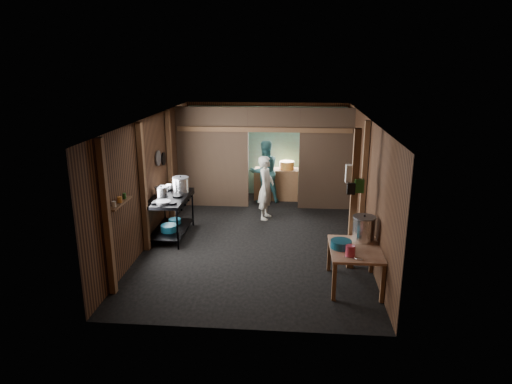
# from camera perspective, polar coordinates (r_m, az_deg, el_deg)

# --- Properties ---
(floor) EXTENTS (4.50, 7.00, 0.00)m
(floor) POSITION_cam_1_polar(r_m,az_deg,el_deg) (9.93, 0.10, -5.78)
(floor) COLOR black
(floor) RESTS_ON ground
(ceiling) EXTENTS (4.50, 7.00, 0.00)m
(ceiling) POSITION_cam_1_polar(r_m,az_deg,el_deg) (9.27, 0.10, 9.28)
(ceiling) COLOR #494541
(ceiling) RESTS_ON ground
(wall_back) EXTENTS (4.50, 0.00, 2.60)m
(wall_back) POSITION_cam_1_polar(r_m,az_deg,el_deg) (12.93, 1.37, 5.44)
(wall_back) COLOR brown
(wall_back) RESTS_ON ground
(wall_front) EXTENTS (4.50, 0.00, 2.60)m
(wall_front) POSITION_cam_1_polar(r_m,az_deg,el_deg) (6.22, -2.55, -6.74)
(wall_front) COLOR brown
(wall_front) RESTS_ON ground
(wall_left) EXTENTS (0.00, 7.00, 2.60)m
(wall_left) POSITION_cam_1_polar(r_m,az_deg,el_deg) (9.95, -12.93, 1.73)
(wall_left) COLOR brown
(wall_left) RESTS_ON ground
(wall_right) EXTENTS (0.00, 7.00, 2.60)m
(wall_right) POSITION_cam_1_polar(r_m,az_deg,el_deg) (9.61, 13.60, 1.17)
(wall_right) COLOR brown
(wall_right) RESTS_ON ground
(partition_left) EXTENTS (1.85, 0.10, 2.60)m
(partition_left) POSITION_cam_1_polar(r_m,az_deg,el_deg) (11.81, -5.46, 4.34)
(partition_left) COLOR brown
(partition_left) RESTS_ON floor
(partition_right) EXTENTS (1.35, 0.10, 2.60)m
(partition_right) POSITION_cam_1_polar(r_m,az_deg,el_deg) (11.66, 8.75, 4.06)
(partition_right) COLOR brown
(partition_right) RESTS_ON floor
(partition_header) EXTENTS (1.30, 0.10, 0.60)m
(partition_header) POSITION_cam_1_polar(r_m,az_deg,el_deg) (11.47, 2.27, 9.11)
(partition_header) COLOR brown
(partition_header) RESTS_ON wall_back
(turquoise_panel) EXTENTS (4.40, 0.06, 2.50)m
(turquoise_panel) POSITION_cam_1_polar(r_m,az_deg,el_deg) (12.88, 1.35, 5.17)
(turquoise_panel) COLOR #5EAA9C
(turquoise_panel) RESTS_ON wall_back
(back_counter) EXTENTS (1.20, 0.50, 0.85)m
(back_counter) POSITION_cam_1_polar(r_m,az_deg,el_deg) (12.57, 2.56, 1.03)
(back_counter) COLOR brown
(back_counter) RESTS_ON floor
(wall_clock) EXTENTS (0.20, 0.03, 0.20)m
(wall_clock) POSITION_cam_1_polar(r_m,az_deg,el_deg) (12.72, 2.50, 7.99)
(wall_clock) COLOR white
(wall_clock) RESTS_ON wall_back
(post_left_a) EXTENTS (0.10, 0.12, 2.60)m
(post_left_a) POSITION_cam_1_polar(r_m,az_deg,el_deg) (7.60, -18.22, -3.23)
(post_left_a) COLOR brown
(post_left_a) RESTS_ON floor
(post_left_b) EXTENTS (0.10, 0.12, 2.60)m
(post_left_b) POSITION_cam_1_polar(r_m,az_deg,el_deg) (9.20, -13.98, 0.47)
(post_left_b) COLOR brown
(post_left_b) RESTS_ON floor
(post_left_c) EXTENTS (0.10, 0.12, 2.60)m
(post_left_c) POSITION_cam_1_polar(r_m,az_deg,el_deg) (11.05, -10.74, 3.29)
(post_left_c) COLOR brown
(post_left_c) RESTS_ON floor
(post_right) EXTENTS (0.10, 0.12, 2.60)m
(post_right) POSITION_cam_1_polar(r_m,az_deg,el_deg) (9.41, 13.35, 0.86)
(post_right) COLOR brown
(post_right) RESTS_ON floor
(post_free) EXTENTS (0.12, 0.12, 2.60)m
(post_free) POSITION_cam_1_polar(r_m,az_deg,el_deg) (8.31, 12.17, -1.09)
(post_free) COLOR brown
(post_free) RESTS_ON floor
(cross_beam) EXTENTS (4.40, 0.12, 0.12)m
(cross_beam) POSITION_cam_1_polar(r_m,az_deg,el_deg) (11.47, 0.99, 7.86)
(cross_beam) COLOR brown
(cross_beam) RESTS_ON wall_left
(pan_lid_big) EXTENTS (0.03, 0.34, 0.34)m
(pan_lid_big) POSITION_cam_1_polar(r_m,az_deg,el_deg) (10.23, -12.17, 4.19)
(pan_lid_big) COLOR slate
(pan_lid_big) RESTS_ON wall_left
(pan_lid_small) EXTENTS (0.03, 0.30, 0.30)m
(pan_lid_small) POSITION_cam_1_polar(r_m,az_deg,el_deg) (10.63, -11.53, 4.12)
(pan_lid_small) COLOR black
(pan_lid_small) RESTS_ON wall_left
(wall_shelf) EXTENTS (0.14, 0.80, 0.03)m
(wall_shelf) POSITION_cam_1_polar(r_m,az_deg,el_deg) (7.99, -16.73, -1.38)
(wall_shelf) COLOR brown
(wall_shelf) RESTS_ON wall_left
(jar_white) EXTENTS (0.07, 0.07, 0.10)m
(jar_white) POSITION_cam_1_polar(r_m,az_deg,el_deg) (7.75, -17.43, -1.48)
(jar_white) COLOR white
(jar_white) RESTS_ON wall_shelf
(jar_yellow) EXTENTS (0.08, 0.08, 0.10)m
(jar_yellow) POSITION_cam_1_polar(r_m,az_deg,el_deg) (7.97, -16.77, -0.94)
(jar_yellow) COLOR #FA9E3D
(jar_yellow) RESTS_ON wall_shelf
(jar_green) EXTENTS (0.06, 0.06, 0.10)m
(jar_green) POSITION_cam_1_polar(r_m,az_deg,el_deg) (8.17, -16.22, -0.48)
(jar_green) COLOR #215B1E
(jar_green) RESTS_ON wall_shelf
(bag_white) EXTENTS (0.22, 0.15, 0.32)m
(bag_white) POSITION_cam_1_polar(r_m,az_deg,el_deg) (8.26, 11.95, 2.26)
(bag_white) COLOR white
(bag_white) RESTS_ON post_free
(bag_green) EXTENTS (0.16, 0.12, 0.24)m
(bag_green) POSITION_cam_1_polar(r_m,az_deg,el_deg) (8.18, 12.83, 0.78)
(bag_green) COLOR #215B1E
(bag_green) RESTS_ON post_free
(bag_black) EXTENTS (0.14, 0.10, 0.20)m
(bag_black) POSITION_cam_1_polar(r_m,az_deg,el_deg) (8.16, 11.85, 0.43)
(bag_black) COLOR black
(bag_black) RESTS_ON post_free
(gas_range) EXTENTS (0.79, 1.54, 0.91)m
(gas_range) POSITION_cam_1_polar(r_m,az_deg,el_deg) (10.04, -10.70, -3.05)
(gas_range) COLOR black
(gas_range) RESTS_ON floor
(prep_table) EXTENTS (0.85, 1.16, 0.69)m
(prep_table) POSITION_cam_1_polar(r_m,az_deg,el_deg) (8.00, 12.24, -9.17)
(prep_table) COLOR tan
(prep_table) RESTS_ON floor
(stove_pot_large) EXTENTS (0.43, 0.43, 0.36)m
(stove_pot_large) POSITION_cam_1_polar(r_m,az_deg,el_deg) (10.15, -9.43, 0.87)
(stove_pot_large) COLOR silver
(stove_pot_large) RESTS_ON gas_range
(stove_pot_med) EXTENTS (0.29, 0.29, 0.24)m
(stove_pot_med) POSITION_cam_1_polar(r_m,az_deg,el_deg) (9.92, -11.81, -0.00)
(stove_pot_med) COLOR silver
(stove_pot_med) RESTS_ON gas_range
(stove_saucepan) EXTENTS (0.20, 0.20, 0.11)m
(stove_saucepan) POSITION_cam_1_polar(r_m,az_deg,el_deg) (10.44, -10.96, 0.61)
(stove_saucepan) COLOR silver
(stove_saucepan) RESTS_ON gas_range
(frying_pan) EXTENTS (0.31, 0.53, 0.07)m
(frying_pan) POSITION_cam_1_polar(r_m,az_deg,el_deg) (9.46, -11.59, -1.25)
(frying_pan) COLOR slate
(frying_pan) RESTS_ON gas_range
(blue_tub_front) EXTENTS (0.35, 0.35, 0.14)m
(blue_tub_front) POSITION_cam_1_polar(r_m,az_deg,el_deg) (9.97, -10.87, -4.47)
(blue_tub_front) COLOR navy
(blue_tub_front) RESTS_ON gas_range
(blue_tub_back) EXTENTS (0.27, 0.27, 0.11)m
(blue_tub_back) POSITION_cam_1_polar(r_m,az_deg,el_deg) (10.41, -10.18, -3.64)
(blue_tub_back) COLOR navy
(blue_tub_back) RESTS_ON gas_range
(stock_pot) EXTENTS (0.43, 0.43, 0.46)m
(stock_pot) POSITION_cam_1_polar(r_m,az_deg,el_deg) (8.13, 13.39, -4.55)
(stock_pot) COLOR silver
(stock_pot) RESTS_ON prep_table
(wash_basin) EXTENTS (0.43, 0.43, 0.13)m
(wash_basin) POSITION_cam_1_polar(r_m,az_deg,el_deg) (7.79, 10.64, -6.46)
(wash_basin) COLOR navy
(wash_basin) RESTS_ON prep_table
(pink_bucket) EXTENTS (0.18, 0.18, 0.18)m
(pink_bucket) POSITION_cam_1_polar(r_m,az_deg,el_deg) (7.50, 11.77, -7.26)
(pink_bucket) COLOR #BD3046
(pink_bucket) RESTS_ON prep_table
(knife) EXTENTS (0.29, 0.14, 0.01)m
(knife) POSITION_cam_1_polar(r_m,az_deg,el_deg) (7.45, 12.19, -8.15)
(knife) COLOR silver
(knife) RESTS_ON prep_table
(yellow_tub) EXTENTS (0.40, 0.40, 0.22)m
(yellow_tub) POSITION_cam_1_polar(r_m,az_deg,el_deg) (12.44, 3.89, 3.38)
(yellow_tub) COLOR #FA9E3D
(yellow_tub) RESTS_ON back_counter
(red_cup) EXTENTS (0.13, 0.13, 0.16)m
(red_cup) POSITION_cam_1_polar(r_m,az_deg,el_deg) (12.46, 1.38, 3.28)
(red_cup) COLOR #D81B43
(red_cup) RESTS_ON back_counter
(cook) EXTENTS (0.47, 0.63, 1.55)m
(cook) POSITION_cam_1_polar(r_m,az_deg,el_deg) (10.90, 1.26, 0.54)
(cook) COLOR silver
(cook) RESTS_ON floor
(worker_back) EXTENTS (1.00, 0.90, 1.69)m
(worker_back) POSITION_cam_1_polar(r_m,az_deg,el_deg) (12.16, 1.08, 2.55)
(worker_back) COLOR #346F71
(worker_back) RESTS_ON floor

